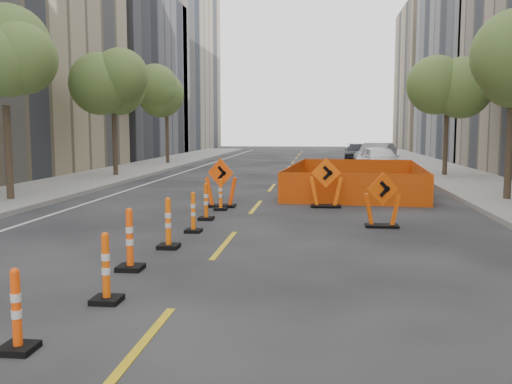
# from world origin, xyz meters

# --- Properties ---
(ground_plane) EXTENTS (140.00, 140.00, 0.00)m
(ground_plane) POSITION_xyz_m (0.00, 0.00, 0.00)
(ground_plane) COLOR black
(sidewalk_left) EXTENTS (4.00, 90.00, 0.15)m
(sidewalk_left) POSITION_xyz_m (-9.00, 12.00, 0.07)
(sidewalk_left) COLOR gray
(sidewalk_left) RESTS_ON ground
(bld_left_d) EXTENTS (12.00, 16.00, 14.00)m
(bld_left_d) POSITION_xyz_m (-17.00, 39.20, 7.00)
(bld_left_d) COLOR #4C4C51
(bld_left_d) RESTS_ON ground
(bld_left_e) EXTENTS (12.00, 20.00, 20.00)m
(bld_left_e) POSITION_xyz_m (-17.00, 55.60, 10.00)
(bld_left_e) COLOR gray
(bld_left_e) RESTS_ON ground
(bld_right_d) EXTENTS (12.00, 18.00, 20.00)m
(bld_right_d) POSITION_xyz_m (17.00, 40.20, 10.00)
(bld_right_d) COLOR gray
(bld_right_d) RESTS_ON ground
(bld_right_e) EXTENTS (12.00, 14.00, 16.00)m
(bld_right_e) POSITION_xyz_m (17.00, 58.60, 8.00)
(bld_right_e) COLOR tan
(bld_right_e) RESTS_ON ground
(tree_l_b) EXTENTS (2.80, 2.80, 5.95)m
(tree_l_b) POSITION_xyz_m (-8.40, 10.00, 4.53)
(tree_l_b) COLOR #382B1E
(tree_l_b) RESTS_ON ground
(tree_l_c) EXTENTS (2.80, 2.80, 5.95)m
(tree_l_c) POSITION_xyz_m (-8.40, 20.00, 4.53)
(tree_l_c) COLOR #382B1E
(tree_l_c) RESTS_ON ground
(tree_l_d) EXTENTS (2.80, 2.80, 5.95)m
(tree_l_d) POSITION_xyz_m (-8.40, 30.00, 4.53)
(tree_l_d) COLOR #382B1E
(tree_l_d) RESTS_ON ground
(tree_r_c) EXTENTS (2.80, 2.80, 5.95)m
(tree_r_c) POSITION_xyz_m (8.40, 22.00, 4.53)
(tree_r_c) COLOR #382B1E
(tree_r_c) RESTS_ON ground
(channelizer_2) EXTENTS (0.39, 0.39, 0.99)m
(channelizer_2) POSITION_xyz_m (-1.35, -2.20, 0.49)
(channelizer_2) COLOR #F6470A
(channelizer_2) RESTS_ON ground
(channelizer_3) EXTENTS (0.41, 0.41, 1.05)m
(channelizer_3) POSITION_xyz_m (-1.02, -0.30, 0.53)
(channelizer_3) COLOR #E45109
(channelizer_3) RESTS_ON ground
(channelizer_4) EXTENTS (0.45, 0.45, 1.14)m
(channelizer_4) POSITION_xyz_m (-1.32, 1.59, 0.57)
(channelizer_4) COLOR #FF4E0A
(channelizer_4) RESTS_ON ground
(channelizer_5) EXTENTS (0.43, 0.43, 1.10)m
(channelizer_5) POSITION_xyz_m (-1.12, 3.49, 0.55)
(channelizer_5) COLOR #FB600A
(channelizer_5) RESTS_ON ground
(channelizer_6) EXTENTS (0.40, 0.40, 1.00)m
(channelizer_6) POSITION_xyz_m (-1.01, 5.39, 0.50)
(channelizer_6) COLOR #F0600A
(channelizer_6) RESTS_ON ground
(channelizer_7) EXTENTS (0.41, 0.41, 1.04)m
(channelizer_7) POSITION_xyz_m (-1.08, 7.28, 0.52)
(channelizer_7) COLOR #DF5409
(channelizer_7) RESTS_ON ground
(channelizer_8) EXTENTS (0.39, 0.39, 0.99)m
(channelizer_8) POSITION_xyz_m (-1.01, 9.18, 0.50)
(channelizer_8) COLOR #FF5D0A
(channelizer_8) RESTS_ON ground
(chevron_sign_left) EXTENTS (1.21, 0.98, 1.58)m
(chevron_sign_left) POSITION_xyz_m (-1.13, 9.91, 0.79)
(chevron_sign_left) COLOR #FF4B0A
(chevron_sign_left) RESTS_ON ground
(chevron_sign_center) EXTENTS (1.18, 0.85, 1.60)m
(chevron_sign_center) POSITION_xyz_m (2.24, 10.19, 0.80)
(chevron_sign_center) COLOR #FF590A
(chevron_sign_center) RESTS_ON ground
(chevron_sign_right) EXTENTS (1.09, 0.86, 1.43)m
(chevron_sign_right) POSITION_xyz_m (3.66, 6.67, 0.71)
(chevron_sign_right) COLOR #D94909
(chevron_sign_right) RESTS_ON ground
(safety_fence) EXTENTS (5.58, 8.83, 1.06)m
(safety_fence) POSITION_xyz_m (3.47, 14.96, 0.53)
(safety_fence) COLOR #FF560D
(safety_fence) RESTS_ON ground
(parked_car_near) EXTENTS (2.55, 4.87, 1.58)m
(parked_car_near) POSITION_xyz_m (5.25, 23.53, 0.79)
(parked_car_near) COLOR white
(parked_car_near) RESTS_ON ground
(parked_car_mid) EXTENTS (3.13, 5.08, 1.58)m
(parked_car_mid) POSITION_xyz_m (5.56, 28.85, 0.79)
(parked_car_mid) COLOR gray
(parked_car_mid) RESTS_ON ground
(parked_car_far) EXTENTS (2.15, 4.74, 1.35)m
(parked_car_far) POSITION_xyz_m (4.78, 35.35, 0.67)
(parked_car_far) COLOR black
(parked_car_far) RESTS_ON ground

